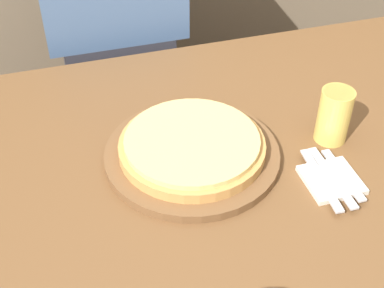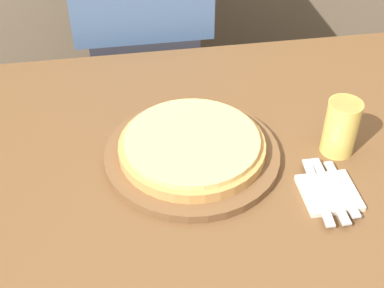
% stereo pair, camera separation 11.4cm
% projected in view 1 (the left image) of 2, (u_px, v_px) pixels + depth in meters
% --- Properties ---
extents(dining_table, '(1.55, 1.10, 0.73)m').
position_uv_depth(dining_table, '(230.00, 281.00, 1.35)').
color(dining_table, brown).
rests_on(dining_table, ground_plane).
extents(pizza_on_board, '(0.38, 0.38, 0.06)m').
position_uv_depth(pizza_on_board, '(192.00, 149.00, 1.15)').
color(pizza_on_board, brown).
rests_on(pizza_on_board, dining_table).
extents(beer_glass, '(0.07, 0.07, 0.13)m').
position_uv_depth(beer_glass, '(334.00, 114.00, 1.17)').
color(beer_glass, '#E5C65B').
rests_on(beer_glass, dining_table).
extents(napkin_stack, '(0.11, 0.11, 0.01)m').
position_uv_depth(napkin_stack, '(331.00, 180.00, 1.10)').
color(napkin_stack, silver).
rests_on(napkin_stack, dining_table).
extents(fork, '(0.03, 0.19, 0.00)m').
position_uv_depth(fork, '(321.00, 179.00, 1.09)').
color(fork, silver).
rests_on(fork, napkin_stack).
extents(dinner_knife, '(0.02, 0.19, 0.00)m').
position_uv_depth(dinner_knife, '(332.00, 177.00, 1.10)').
color(dinner_knife, silver).
rests_on(dinner_knife, napkin_stack).
extents(spoon, '(0.02, 0.16, 0.00)m').
position_uv_depth(spoon, '(343.00, 175.00, 1.10)').
color(spoon, silver).
rests_on(spoon, napkin_stack).
extents(diner_person, '(0.41, 0.20, 1.30)m').
position_uv_depth(diner_person, '(118.00, 53.00, 1.68)').
color(diner_person, '#33333D').
rests_on(diner_person, ground_plane).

